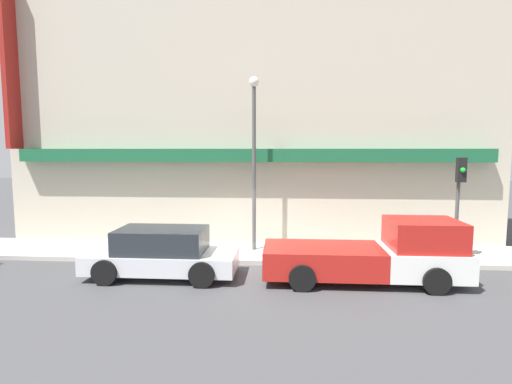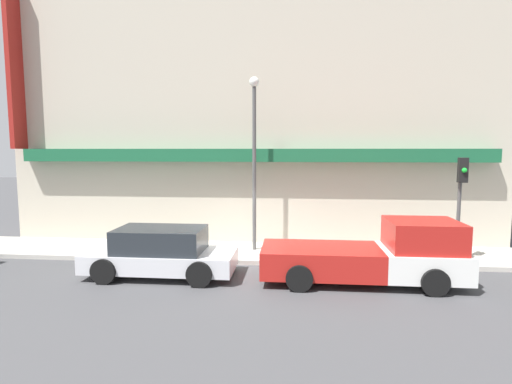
# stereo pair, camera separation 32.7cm
# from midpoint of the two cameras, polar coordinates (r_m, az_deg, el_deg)

# --- Properties ---
(ground_plane) EXTENTS (80.00, 80.00, 0.00)m
(ground_plane) POSITION_cam_midpoint_polar(r_m,az_deg,el_deg) (13.61, -2.59, -10.40)
(ground_plane) COLOR #424244
(sidewalk) EXTENTS (36.00, 2.73, 0.16)m
(sidewalk) POSITION_cam_midpoint_polar(r_m,az_deg,el_deg) (14.89, -1.98, -8.63)
(sidewalk) COLOR #B7B2A8
(sidewalk) RESTS_ON ground
(building) EXTENTS (19.80, 3.80, 10.94)m
(building) POSITION_cam_midpoint_polar(r_m,az_deg,el_deg) (17.32, -1.07, 11.36)
(building) COLOR #BCB29E
(building) RESTS_ON ground
(pickup_truck) EXTENTS (5.74, 2.17, 1.85)m
(pickup_truck) POSITION_cam_midpoint_polar(r_m,az_deg,el_deg) (12.24, 16.10, -8.56)
(pickup_truck) COLOR white
(pickup_truck) RESTS_ON ground
(parked_car) EXTENTS (4.52, 2.00, 1.49)m
(parked_car) POSITION_cam_midpoint_polar(r_m,az_deg,el_deg) (12.61, -14.00, -8.47)
(parked_car) COLOR silver
(parked_car) RESTS_ON ground
(fire_hydrant) EXTENTS (0.20, 0.20, 0.76)m
(fire_hydrant) POSITION_cam_midpoint_polar(r_m,az_deg,el_deg) (14.19, -10.24, -7.57)
(fire_hydrant) COLOR #196633
(fire_hydrant) RESTS_ON sidewalk
(street_lamp) EXTENTS (0.36, 0.36, 6.29)m
(street_lamp) POSITION_cam_midpoint_polar(r_m,az_deg,el_deg) (14.55, -0.94, 6.72)
(street_lamp) COLOR #4C4C4C
(street_lamp) RESTS_ON sidewalk
(traffic_light) EXTENTS (0.28, 0.42, 3.45)m
(traffic_light) POSITION_cam_midpoint_polar(r_m,az_deg,el_deg) (14.61, 26.46, 0.25)
(traffic_light) COLOR #4C4C4C
(traffic_light) RESTS_ON sidewalk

